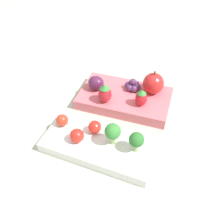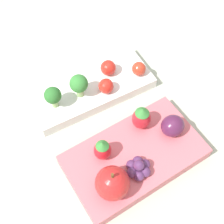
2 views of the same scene
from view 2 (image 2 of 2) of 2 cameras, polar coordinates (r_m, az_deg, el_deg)
ground_plane at (r=0.53m, az=-1.00°, el=-1.88°), size 4.00×4.00×0.00m
bento_box_savoury at (r=0.56m, az=-3.88°, el=4.36°), size 0.22×0.11×0.02m
bento_box_fruit at (r=0.49m, az=4.45°, el=-7.92°), size 0.21×0.12×0.03m
broccoli_floret_0 at (r=0.52m, az=-6.08°, el=5.07°), size 0.03×0.03×0.05m
broccoli_floret_1 at (r=0.51m, az=-10.76°, el=2.92°), size 0.03×0.03×0.04m
cherry_tomato_0 at (r=0.53m, az=-1.10°, el=4.76°), size 0.03×0.03×0.03m
cherry_tomato_1 at (r=0.56m, az=4.93°, el=7.90°), size 0.02×0.02×0.02m
cherry_tomato_2 at (r=0.56m, az=-0.70°, el=8.09°), size 0.03×0.03×0.03m
apple at (r=0.43m, az=0.07°, el=-12.87°), size 0.05×0.05×0.06m
strawberry_0 at (r=0.46m, az=-1.75°, el=-6.88°), size 0.03×0.03×0.04m
strawberry_1 at (r=0.48m, az=5.41°, el=-1.03°), size 0.03×0.03×0.05m
plum at (r=0.49m, az=11.02°, el=-2.49°), size 0.04×0.03×0.03m
grape_cluster at (r=0.46m, az=4.85°, el=-10.16°), size 0.04×0.04×0.03m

